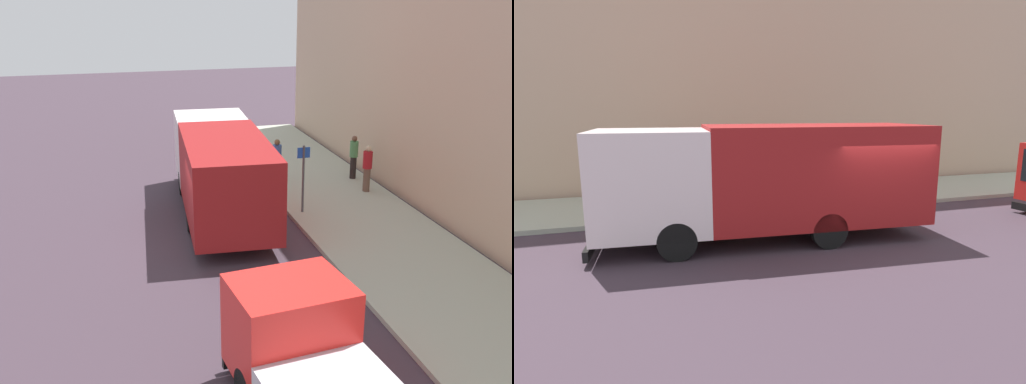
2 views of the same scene
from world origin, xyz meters
The scene contains 9 objects.
ground centered at (0.00, 0.00, 0.00)m, with size 80.00×80.00×0.00m, color #3F303B.
sidewalk centered at (5.18, 0.00, 0.07)m, with size 4.35×30.00×0.14m, color #ACB19D.
building_facade centered at (7.85, 0.00, 6.11)m, with size 0.50×30.00×12.22m, color #CAA889.
large_utility_truck centered at (0.83, 2.69, 1.66)m, with size 3.18×8.59×2.95m.
pedestrian_walking centered at (3.68, 5.53, 1.01)m, with size 0.48×0.48×1.64m.
pedestrian_standing centered at (6.52, 3.28, 1.08)m, with size 0.47×0.47×1.76m.
pedestrian_third centered at (6.67, 4.88, 1.07)m, with size 0.41×0.41×1.74m.
traffic_cone_orange centered at (3.61, 6.76, 0.45)m, with size 0.43×0.43×0.62m, color orange.
street_sign_post centered at (3.48, 1.82, 1.53)m, with size 0.44×0.08×2.34m.
Camera 2 is at (-9.30, 5.80, 3.34)m, focal length 29.28 mm.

